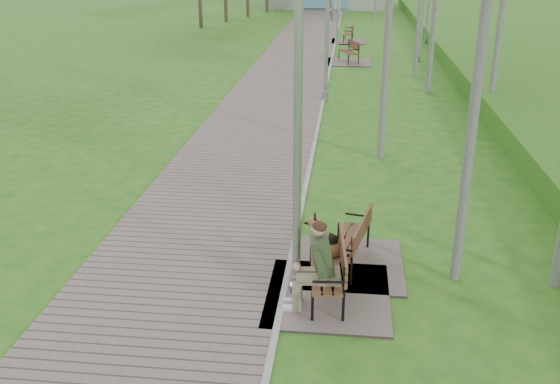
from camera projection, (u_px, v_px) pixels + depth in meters
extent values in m
cube|color=#75635F|center=(289.00, 71.00, 26.94)|extent=(3.50, 67.00, 0.04)
cube|color=#999993|center=(329.00, 72.00, 26.75)|extent=(0.10, 67.00, 0.05)
cube|color=#75635F|center=(328.00, 295.00, 9.69)|extent=(1.89, 2.10, 0.04)
cube|color=brown|center=(326.00, 269.00, 9.53)|extent=(0.60, 1.61, 0.04)
cube|color=brown|center=(343.00, 253.00, 9.41)|extent=(0.17, 1.58, 0.35)
cube|color=#75635F|center=(350.00, 264.00, 10.63)|extent=(1.80, 2.00, 0.04)
cube|color=brown|center=(348.00, 241.00, 10.48)|extent=(0.76, 1.56, 0.04)
cube|color=brown|center=(363.00, 229.00, 10.31)|extent=(0.36, 1.47, 0.33)
cube|color=#75635F|center=(349.00, 62.00, 28.89)|extent=(1.99, 2.22, 0.04)
cube|color=brown|center=(348.00, 52.00, 28.72)|extent=(0.97, 1.74, 0.04)
cube|color=brown|center=(354.00, 45.00, 28.66)|extent=(0.54, 1.60, 0.37)
cube|color=#75635F|center=(349.00, 41.00, 35.16)|extent=(1.92, 2.13, 0.04)
cube|color=brown|center=(348.00, 33.00, 34.99)|extent=(0.54, 1.62, 0.04)
cube|color=brown|center=(353.00, 28.00, 34.85)|extent=(0.11, 1.60, 0.35)
cylinder|color=#979A9F|center=(296.00, 293.00, 9.50)|extent=(0.20, 0.20, 0.30)
cylinder|color=#979A9F|center=(298.00, 144.00, 8.62)|extent=(0.12, 0.12, 5.05)
cylinder|color=#979A9F|center=(325.00, 96.00, 21.83)|extent=(0.22, 0.22, 0.33)
cylinder|color=#979A9F|center=(327.00, 20.00, 20.88)|extent=(0.13, 0.13, 5.49)
cylinder|color=#979A9F|center=(337.00, 42.00, 34.05)|extent=(0.19, 0.19, 0.29)
cylinder|color=#979A9F|center=(344.00, 15.00, 47.24)|extent=(0.19, 0.19, 0.29)
imported|color=white|center=(337.00, 6.00, 46.79)|extent=(0.69, 0.56, 1.64)
imported|color=gray|center=(329.00, 9.00, 44.87)|extent=(0.87, 0.73, 1.59)
cylinder|color=silver|center=(481.00, 47.00, 8.83)|extent=(0.19, 0.19, 7.47)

